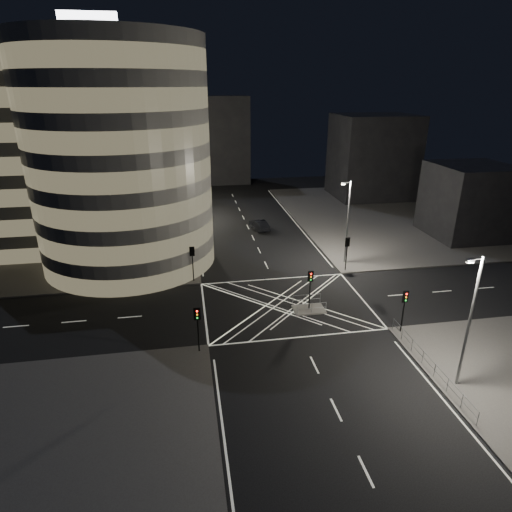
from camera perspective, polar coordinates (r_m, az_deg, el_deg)
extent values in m
plane|color=black|center=(42.88, 3.91, -6.45)|extent=(120.00, 120.00, 0.00)
cube|color=#4C4947|center=(69.65, -25.71, 2.84)|extent=(42.00, 42.00, 0.15)
cube|color=#4C4947|center=(76.87, 20.66, 5.28)|extent=(42.00, 42.00, 0.15)
cube|color=slate|center=(42.05, 7.06, -7.07)|extent=(3.00, 2.00, 0.15)
cylinder|color=gray|center=(51.63, -17.54, 12.41)|extent=(20.00, 20.00, 25.00)
cube|color=gray|center=(63.36, -25.64, 12.93)|extent=(20.00, 18.00, 25.00)
cube|color=white|center=(53.64, -21.50, 27.06)|extent=(6.00, 0.40, 2.00)
cube|color=black|center=(53.55, -21.35, 26.12)|extent=(6.40, 0.50, 0.50)
cube|color=gray|center=(80.16, -19.37, 14.23)|extent=(24.00, 16.00, 22.00)
cube|color=black|center=(85.21, 15.27, 12.70)|extent=(14.00, 12.00, 15.00)
cube|color=black|center=(67.29, 26.50, 6.63)|extent=(10.00, 10.00, 10.00)
cube|color=black|center=(95.40, -6.66, 15.05)|extent=(18.00, 8.00, 18.00)
cylinder|color=black|center=(49.18, -10.48, -0.33)|extent=(0.32, 0.32, 3.71)
ellipsoid|color=black|center=(48.16, -10.72, 2.88)|extent=(3.84, 3.84, 4.42)
cylinder|color=black|center=(54.79, -10.46, 2.01)|extent=(0.32, 0.32, 3.67)
ellipsoid|color=black|center=(53.79, -10.70, 5.23)|extent=(5.04, 5.04, 5.79)
cylinder|color=black|center=(60.58, -10.42, 3.62)|extent=(0.32, 0.32, 2.97)
ellipsoid|color=black|center=(59.79, -10.60, 6.09)|extent=(4.48, 4.48, 5.15)
cylinder|color=black|center=(66.13, -10.45, 5.77)|extent=(0.32, 0.32, 4.25)
ellipsoid|color=black|center=(65.30, -10.65, 8.55)|extent=(4.29, 4.29, 4.93)
cylinder|color=black|center=(72.05, -10.41, 6.68)|extent=(0.32, 0.32, 3.19)
ellipsoid|color=black|center=(71.39, -10.57, 8.80)|extent=(4.19, 4.19, 4.81)
cylinder|color=black|center=(47.27, -8.40, -1.60)|extent=(0.12, 0.12, 3.00)
cube|color=black|center=(46.53, -8.53, 0.60)|extent=(0.28, 0.22, 0.90)
cube|color=black|center=(46.53, -8.53, 0.60)|extent=(0.55, 0.04, 1.10)
cylinder|color=black|center=(35.21, -7.70, -10.41)|extent=(0.12, 0.12, 3.00)
cube|color=black|center=(34.21, -7.86, -7.65)|extent=(0.28, 0.22, 0.90)
cube|color=black|center=(34.21, -7.86, -7.65)|extent=(0.55, 0.04, 1.10)
cylinder|color=black|center=(50.55, 11.93, -0.25)|extent=(0.12, 0.12, 3.00)
cube|color=black|center=(49.86, 12.11, 1.83)|extent=(0.28, 0.22, 0.90)
cube|color=black|center=(49.86, 12.11, 1.83)|extent=(0.55, 0.04, 1.10)
cylinder|color=black|center=(39.51, 18.95, -7.65)|extent=(0.12, 0.12, 3.00)
cube|color=black|center=(38.62, 19.31, -5.13)|extent=(0.28, 0.22, 0.90)
cube|color=black|center=(38.62, 19.31, -5.13)|extent=(0.55, 0.04, 1.10)
cylinder|color=black|center=(41.31, 7.16, -5.17)|extent=(0.12, 0.12, 3.00)
cube|color=black|center=(40.46, 7.29, -2.71)|extent=(0.28, 0.22, 0.90)
cube|color=black|center=(40.46, 7.29, -2.71)|extent=(0.55, 0.04, 1.10)
cylinder|color=slate|center=(50.92, -9.59, 4.29)|extent=(0.20, 0.20, 10.00)
cylinder|color=slate|center=(49.68, -9.42, 9.65)|extent=(0.90, 0.10, 0.10)
cube|color=slate|center=(49.70, -8.88, 9.57)|extent=(0.50, 0.25, 0.18)
cube|color=white|center=(49.73, -8.88, 9.45)|extent=(0.42, 0.20, 0.05)
cylinder|color=slate|center=(68.31, -9.77, 8.83)|extent=(0.20, 0.20, 10.00)
cylinder|color=slate|center=(67.38, -9.65, 12.87)|extent=(0.90, 0.10, 0.10)
cube|color=slate|center=(67.40, -9.25, 12.81)|extent=(0.50, 0.25, 0.18)
cube|color=white|center=(67.42, -9.24, 12.72)|extent=(0.42, 0.20, 0.05)
cylinder|color=slate|center=(51.55, 12.10, 4.32)|extent=(0.20, 0.20, 10.00)
cylinder|color=slate|center=(50.16, 12.06, 9.59)|extent=(0.90, 0.10, 0.10)
cube|color=slate|center=(50.02, 11.56, 9.47)|extent=(0.50, 0.25, 0.18)
cube|color=white|center=(50.04, 11.55, 9.35)|extent=(0.42, 0.20, 0.05)
cylinder|color=slate|center=(33.02, 26.54, -8.08)|extent=(0.20, 0.20, 10.00)
cylinder|color=slate|center=(30.80, 27.37, -0.33)|extent=(0.90, 0.10, 0.10)
cube|color=slate|center=(30.57, 26.66, -0.56)|extent=(0.50, 0.25, 0.18)
cube|color=white|center=(30.61, 26.63, -0.75)|extent=(0.42, 0.20, 0.05)
cube|color=slate|center=(35.91, 22.02, -13.12)|extent=(0.06, 11.70, 1.10)
cube|color=slate|center=(41.00, 7.45, -6.91)|extent=(2.80, 0.06, 1.10)
cube|color=slate|center=(42.51, 6.76, -5.76)|extent=(2.80, 0.06, 1.10)
imported|color=black|center=(64.09, 0.43, 4.19)|extent=(2.63, 4.79, 1.50)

